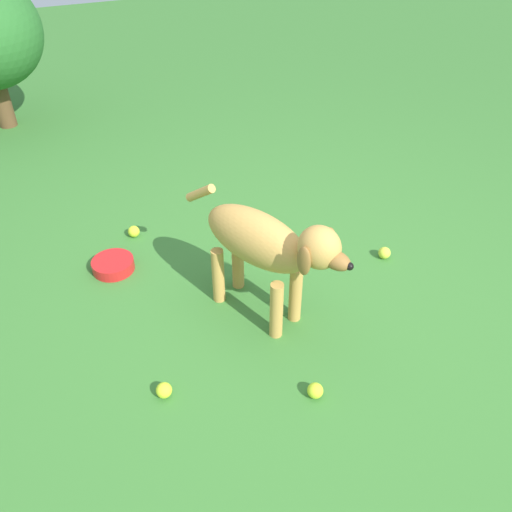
# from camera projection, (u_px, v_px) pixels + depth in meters

# --- Properties ---
(ground) EXTENTS (14.00, 14.00, 0.00)m
(ground) POSITION_uv_depth(u_px,v_px,m) (312.00, 322.00, 2.52)
(ground) COLOR #38722D
(dog) EXTENTS (0.85, 0.47, 0.62)m
(dog) POSITION_uv_depth(u_px,v_px,m) (265.00, 244.00, 2.32)
(dog) COLOR #C69347
(dog) RESTS_ON ground
(tennis_ball_0) EXTENTS (0.07, 0.07, 0.07)m
(tennis_ball_0) POSITION_uv_depth(u_px,v_px,m) (315.00, 391.00, 2.16)
(tennis_ball_0) COLOR #C1E22C
(tennis_ball_0) RESTS_ON ground
(tennis_ball_1) EXTENTS (0.07, 0.07, 0.07)m
(tennis_ball_1) POSITION_uv_depth(u_px,v_px,m) (134.00, 231.00, 3.06)
(tennis_ball_1) COLOR #C6DF2C
(tennis_ball_1) RESTS_ON ground
(tennis_ball_2) EXTENTS (0.07, 0.07, 0.07)m
(tennis_ball_2) POSITION_uv_depth(u_px,v_px,m) (384.00, 253.00, 2.90)
(tennis_ball_2) COLOR #CCDD3B
(tennis_ball_2) RESTS_ON ground
(tennis_ball_3) EXTENTS (0.07, 0.07, 0.07)m
(tennis_ball_3) POSITION_uv_depth(u_px,v_px,m) (164.00, 390.00, 2.17)
(tennis_ball_3) COLOR #CBE42D
(tennis_ball_3) RESTS_ON ground
(tennis_ball_4) EXTENTS (0.07, 0.07, 0.07)m
(tennis_ball_4) POSITION_uv_depth(u_px,v_px,m) (224.00, 218.00, 3.17)
(tennis_ball_4) COLOR #CFD23F
(tennis_ball_4) RESTS_ON ground
(water_bowl) EXTENTS (0.22, 0.22, 0.06)m
(water_bowl) POSITION_uv_depth(u_px,v_px,m) (113.00, 265.00, 2.82)
(water_bowl) COLOR red
(water_bowl) RESTS_ON ground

